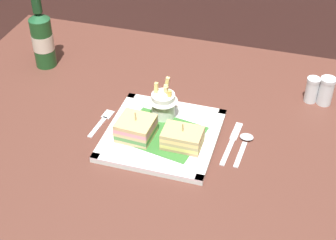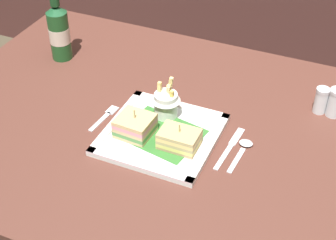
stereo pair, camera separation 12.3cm
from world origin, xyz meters
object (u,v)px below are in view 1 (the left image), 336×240
(knife, at_px, (232,141))
(pepper_shaker, at_px, (326,92))
(square_plate, at_px, (162,135))
(fries_cup, at_px, (163,101))
(beer_bottle, at_px, (42,37))
(salt_shaker, at_px, (311,91))
(fork, at_px, (103,121))
(sandwich_half_right, at_px, (182,138))
(spoon, at_px, (245,141))
(dining_table, at_px, (173,164))
(sandwich_half_left, at_px, (136,128))

(knife, distance_m, pepper_shaker, 0.32)
(square_plate, distance_m, fries_cup, 0.09)
(beer_bottle, bearing_deg, fries_cup, -20.17)
(salt_shaker, bearing_deg, fork, -154.23)
(sandwich_half_right, distance_m, beer_bottle, 0.57)
(fries_cup, relative_size, spoon, 0.85)
(beer_bottle, bearing_deg, fork, -38.02)
(dining_table, distance_m, pepper_shaker, 0.46)
(fork, height_order, pepper_shaker, pepper_shaker)
(knife, height_order, salt_shaker, salt_shaker)
(beer_bottle, relative_size, fork, 2.07)
(spoon, bearing_deg, sandwich_half_left, -166.44)
(dining_table, height_order, fork, fork)
(pepper_shaker, bearing_deg, beer_bottle, -177.38)
(fork, bearing_deg, salt_shaker, 25.77)
(pepper_shaker, bearing_deg, sandwich_half_right, -137.96)
(beer_bottle, bearing_deg, knife, -17.67)
(fork, relative_size, pepper_shaker, 1.54)
(sandwich_half_right, relative_size, pepper_shaker, 1.19)
(sandwich_half_left, relative_size, knife, 0.53)
(beer_bottle, xyz_separation_m, salt_shaker, (0.79, 0.04, -0.06))
(sandwich_half_left, distance_m, pepper_shaker, 0.54)
(square_plate, xyz_separation_m, fork, (-0.17, 0.02, -0.00))
(square_plate, distance_m, pepper_shaker, 0.47)
(salt_shaker, bearing_deg, sandwich_half_right, -134.49)
(spoon, height_order, pepper_shaker, pepper_shaker)
(sandwich_half_left, xyz_separation_m, salt_shaker, (0.41, 0.29, -0.00))
(square_plate, xyz_separation_m, salt_shaker, (0.35, 0.27, 0.03))
(dining_table, distance_m, salt_shaker, 0.43)
(dining_table, bearing_deg, knife, -4.99)
(square_plate, height_order, fork, square_plate)
(dining_table, xyz_separation_m, sandwich_half_left, (-0.08, -0.07, 0.17))
(fries_cup, xyz_separation_m, spoon, (0.23, -0.04, -0.05))
(square_plate, relative_size, salt_shaker, 3.74)
(fries_cup, bearing_deg, beer_bottle, 159.83)
(dining_table, distance_m, sandwich_half_left, 0.20)
(dining_table, relative_size, beer_bottle, 5.23)
(square_plate, height_order, beer_bottle, beer_bottle)
(beer_bottle, bearing_deg, square_plate, -27.43)
(sandwich_half_right, height_order, beer_bottle, beer_bottle)
(salt_shaker, bearing_deg, square_plate, -142.50)
(dining_table, relative_size, spoon, 10.63)
(beer_bottle, height_order, spoon, beer_bottle)
(fork, bearing_deg, pepper_shaker, 24.25)
(spoon, relative_size, pepper_shaker, 1.57)
(square_plate, xyz_separation_m, knife, (0.17, 0.03, -0.00))
(beer_bottle, distance_m, salt_shaker, 0.80)
(sandwich_half_left, relative_size, fork, 0.73)
(beer_bottle, distance_m, spoon, 0.68)
(spoon, bearing_deg, dining_table, 177.33)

